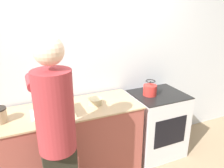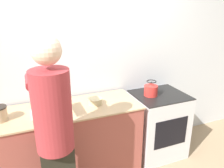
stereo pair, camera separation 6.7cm
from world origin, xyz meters
TOP-DOWN VIEW (x-y plane):
  - wall_back at (0.00, 0.67)m, footprint 8.00×0.05m
  - counter at (-0.37, 0.30)m, footprint 1.60×0.63m
  - oven at (0.82, 0.30)m, footprint 0.67×0.60m
  - person at (-0.60, -0.25)m, footprint 0.35×0.59m
  - cutting_board at (-0.58, 0.27)m, footprint 0.38×0.25m
  - knife at (-0.59, 0.25)m, footprint 0.21×0.04m
  - kettle at (0.69, 0.32)m, footprint 0.17×0.17m
  - bowl_prep at (-0.07, 0.30)m, footprint 0.16×0.16m

SIDE VIEW (x-z plane):
  - oven at x=0.82m, z-range 0.00..0.88m
  - counter at x=-0.37m, z-range 0.00..0.90m
  - cutting_board at x=-0.58m, z-range 0.90..0.92m
  - knife at x=-0.59m, z-range 0.92..0.93m
  - bowl_prep at x=-0.07m, z-range 0.90..0.97m
  - kettle at x=0.69m, z-range 0.87..1.07m
  - person at x=-0.60m, z-range 0.09..1.87m
  - wall_back at x=0.00m, z-range 0.00..2.60m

